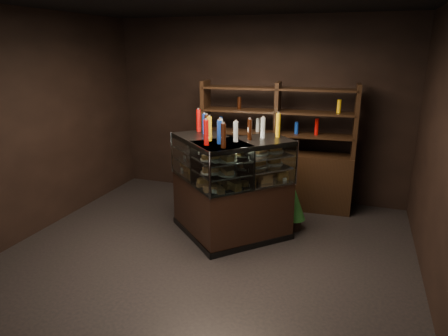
{
  "coord_description": "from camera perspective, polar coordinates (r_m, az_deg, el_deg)",
  "views": [
    {
      "loc": [
        1.67,
        -4.05,
        2.5
      ],
      "look_at": [
        0.09,
        0.53,
        1.03
      ],
      "focal_mm": 32.0,
      "sensor_mm": 36.0,
      "label": 1
    }
  ],
  "objects": [
    {
      "name": "back_shelving",
      "position": [
        6.5,
        7.32,
        -0.23
      ],
      "size": [
        2.42,
        0.58,
        2.0
      ],
      "rotation": [
        0.0,
        0.0,
        0.07
      ],
      "color": "black",
      "rests_on": "ground"
    },
    {
      "name": "bottles_top",
      "position": [
        5.09,
        0.4,
        5.59
      ],
      "size": [
        1.25,
        0.79,
        0.3
      ],
      "color": "#D8590A",
      "rests_on": "display_case"
    },
    {
      "name": "potted_conifer",
      "position": [
        5.74,
        10.04,
        -4.99
      ],
      "size": [
        0.32,
        0.32,
        0.69
      ],
      "rotation": [
        0.0,
        0.0,
        0.25
      ],
      "color": "black",
      "rests_on": "ground"
    },
    {
      "name": "food_display",
      "position": [
        5.19,
        0.37,
        0.71
      ],
      "size": [
        1.42,
        0.93,
        0.43
      ],
      "color": "#B68641",
      "rests_on": "display_case"
    },
    {
      "name": "ground",
      "position": [
        5.04,
        -2.98,
        -12.9
      ],
      "size": [
        5.0,
        5.0,
        0.0
      ],
      "primitive_type": "plane",
      "color": "black",
      "rests_on": "ground"
    },
    {
      "name": "room_shell",
      "position": [
        4.42,
        -3.37,
        9.54
      ],
      "size": [
        5.02,
        5.02,
        3.01
      ],
      "color": "black",
      "rests_on": "ground"
    },
    {
      "name": "display_case",
      "position": [
        5.39,
        0.37,
        -5.38
      ],
      "size": [
        1.79,
        1.34,
        1.38
      ],
      "rotation": [
        0.0,
        0.0,
        0.02
      ],
      "color": "black",
      "rests_on": "ground"
    }
  ]
}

